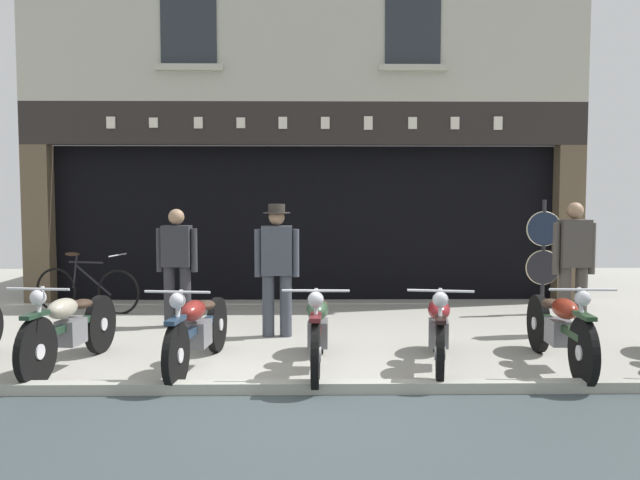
{
  "coord_description": "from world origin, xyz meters",
  "views": [
    {
      "loc": [
        0.1,
        -5.68,
        1.78
      ],
      "look_at": [
        0.22,
        2.64,
        1.2
      ],
      "focal_mm": 36.49,
      "sensor_mm": 36.0,
      "label": 1
    }
  ],
  "objects_px": {
    "motorcycle_center": "(318,329)",
    "tyre_sign_pole": "(543,249)",
    "salesman_right": "(574,261)",
    "motorcycle_center_right": "(439,328)",
    "leaning_bicycle": "(86,288)",
    "shopkeeper_center": "(277,264)",
    "advert_board_near": "(178,204)",
    "motorcycle_left": "(70,327)",
    "salesman_left": "(177,262)",
    "motorcycle_center_left": "(198,329)",
    "motorcycle_right": "(559,327)"
  },
  "relations": [
    {
      "from": "motorcycle_center_left",
      "to": "motorcycle_center_right",
      "type": "bearing_deg",
      "value": -172.8
    },
    {
      "from": "motorcycle_center",
      "to": "tyre_sign_pole",
      "type": "xyz_separation_m",
      "value": [
        3.4,
        3.1,
        0.54
      ]
    },
    {
      "from": "motorcycle_center",
      "to": "advert_board_near",
      "type": "bearing_deg",
      "value": -60.56
    },
    {
      "from": "motorcycle_center_right",
      "to": "salesman_right",
      "type": "bearing_deg",
      "value": -132.1
    },
    {
      "from": "shopkeeper_center",
      "to": "salesman_right",
      "type": "xyz_separation_m",
      "value": [
        3.78,
        0.09,
        0.01
      ]
    },
    {
      "from": "motorcycle_left",
      "to": "motorcycle_center_left",
      "type": "height_order",
      "value": "motorcycle_left"
    },
    {
      "from": "motorcycle_right",
      "to": "salesman_right",
      "type": "relative_size",
      "value": 1.21
    },
    {
      "from": "salesman_right",
      "to": "tyre_sign_pole",
      "type": "xyz_separation_m",
      "value": [
        0.12,
        1.42,
        0.03
      ]
    },
    {
      "from": "motorcycle_left",
      "to": "shopkeeper_center",
      "type": "distance_m",
      "value": 2.58
    },
    {
      "from": "tyre_sign_pole",
      "to": "advert_board_near",
      "type": "height_order",
      "value": "advert_board_near"
    },
    {
      "from": "motorcycle_right",
      "to": "motorcycle_center_right",
      "type": "bearing_deg",
      "value": 0.24
    },
    {
      "from": "motorcycle_center",
      "to": "shopkeeper_center",
      "type": "xyz_separation_m",
      "value": [
        -0.5,
        1.59,
        0.5
      ]
    },
    {
      "from": "advert_board_near",
      "to": "motorcycle_center_right",
      "type": "bearing_deg",
      "value": -51.36
    },
    {
      "from": "motorcycle_left",
      "to": "motorcycle_right",
      "type": "height_order",
      "value": "motorcycle_left"
    },
    {
      "from": "salesman_left",
      "to": "advert_board_near",
      "type": "bearing_deg",
      "value": -74.86
    },
    {
      "from": "motorcycle_center",
      "to": "motorcycle_left",
      "type": "bearing_deg",
      "value": 0.01
    },
    {
      "from": "advert_board_near",
      "to": "leaning_bicycle",
      "type": "distance_m",
      "value": 2.12
    },
    {
      "from": "salesman_right",
      "to": "leaning_bicycle",
      "type": "distance_m",
      "value": 6.98
    },
    {
      "from": "leaning_bicycle",
      "to": "salesman_left",
      "type": "bearing_deg",
      "value": 69.01
    },
    {
      "from": "motorcycle_center",
      "to": "shopkeeper_center",
      "type": "height_order",
      "value": "shopkeeper_center"
    },
    {
      "from": "motorcycle_left",
      "to": "advert_board_near",
      "type": "relative_size",
      "value": 2.09
    },
    {
      "from": "salesman_right",
      "to": "tyre_sign_pole",
      "type": "distance_m",
      "value": 1.43
    },
    {
      "from": "motorcycle_center",
      "to": "salesman_right",
      "type": "relative_size",
      "value": 1.21
    },
    {
      "from": "motorcycle_center_right",
      "to": "salesman_left",
      "type": "xyz_separation_m",
      "value": [
        -3.12,
        2.15,
        0.47
      ]
    },
    {
      "from": "motorcycle_left",
      "to": "leaning_bicycle",
      "type": "relative_size",
      "value": 1.14
    },
    {
      "from": "leaning_bicycle",
      "to": "motorcycle_center_left",
      "type": "bearing_deg",
      "value": 47.71
    },
    {
      "from": "motorcycle_center_right",
      "to": "motorcycle_center_left",
      "type": "bearing_deg",
      "value": 10.22
    },
    {
      "from": "motorcycle_center_right",
      "to": "tyre_sign_pole",
      "type": "xyz_separation_m",
      "value": [
        2.16,
        3.01,
        0.56
      ]
    },
    {
      "from": "motorcycle_center_right",
      "to": "shopkeeper_center",
      "type": "xyz_separation_m",
      "value": [
        -1.74,
        1.5,
        0.51
      ]
    },
    {
      "from": "motorcycle_center_right",
      "to": "tyre_sign_pole",
      "type": "relative_size",
      "value": 1.12
    },
    {
      "from": "motorcycle_left",
      "to": "tyre_sign_pole",
      "type": "relative_size",
      "value": 1.14
    },
    {
      "from": "motorcycle_center_right",
      "to": "motorcycle_right",
      "type": "xyz_separation_m",
      "value": [
        1.23,
        -0.05,
        0.01
      ]
    },
    {
      "from": "motorcycle_center_right",
      "to": "leaning_bicycle",
      "type": "distance_m",
      "value": 5.72
    },
    {
      "from": "salesman_left",
      "to": "motorcycle_center",
      "type": "bearing_deg",
      "value": 134.14
    },
    {
      "from": "motorcycle_center_left",
      "to": "motorcycle_left",
      "type": "bearing_deg",
      "value": 5.27
    },
    {
      "from": "shopkeeper_center",
      "to": "advert_board_near",
      "type": "xyz_separation_m",
      "value": [
        -1.84,
        2.97,
        0.71
      ]
    },
    {
      "from": "motorcycle_left",
      "to": "motorcycle_center_left",
      "type": "xyz_separation_m",
      "value": [
        1.32,
        -0.04,
        -0.01
      ]
    },
    {
      "from": "motorcycle_left",
      "to": "motorcycle_center",
      "type": "relative_size",
      "value": 0.95
    },
    {
      "from": "salesman_right",
      "to": "leaning_bicycle",
      "type": "bearing_deg",
      "value": -17.13
    },
    {
      "from": "salesman_left",
      "to": "leaning_bicycle",
      "type": "distance_m",
      "value": 1.99
    },
    {
      "from": "salesman_right",
      "to": "shopkeeper_center",
      "type": "bearing_deg",
      "value": -2.24
    },
    {
      "from": "motorcycle_center_right",
      "to": "leaning_bicycle",
      "type": "height_order",
      "value": "leaning_bicycle"
    },
    {
      "from": "leaning_bicycle",
      "to": "tyre_sign_pole",
      "type": "bearing_deg",
      "value": 101.17
    },
    {
      "from": "motorcycle_center_right",
      "to": "tyre_sign_pole",
      "type": "bearing_deg",
      "value": -115.74
    },
    {
      "from": "motorcycle_center_right",
      "to": "leaning_bicycle",
      "type": "xyz_separation_m",
      "value": [
        -4.72,
        3.22,
        -0.05
      ]
    },
    {
      "from": "motorcycle_center_left",
      "to": "shopkeeper_center",
      "type": "distance_m",
      "value": 1.76
    },
    {
      "from": "motorcycle_right",
      "to": "motorcycle_left",
      "type": "bearing_deg",
      "value": 1.9
    },
    {
      "from": "motorcycle_center",
      "to": "leaning_bicycle",
      "type": "xyz_separation_m",
      "value": [
        -3.48,
        3.31,
        -0.06
      ]
    },
    {
      "from": "salesman_right",
      "to": "motorcycle_right",
      "type": "bearing_deg",
      "value": 60.48
    },
    {
      "from": "motorcycle_center_left",
      "to": "advert_board_near",
      "type": "distance_m",
      "value": 4.79
    }
  ]
}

